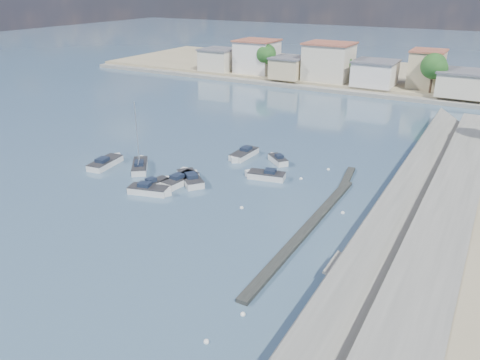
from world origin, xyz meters
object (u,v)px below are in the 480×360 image
Objects in this scene: motorboat_d at (265,175)px; motorboat_g at (243,155)px; motorboat_b at (155,184)px; motorboat_h at (151,191)px; sailboat at (140,165)px; motorboat_e at (107,163)px; motorboat_a at (182,180)px; motorboat_f at (277,160)px; motorboat_c at (190,178)px.

motorboat_d is 7.93m from motorboat_g.
motorboat_b is 0.82× the size of motorboat_h.
sailboat is (-6.24, 5.46, 0.04)m from motorboat_h.
motorboat_e is 1.16× the size of motorboat_h.
motorboat_g is 0.63× the size of sailboat.
motorboat_a is 1.08× the size of motorboat_d.
motorboat_b is 6.64m from sailboat.
motorboat_b and motorboat_f have the same top height.
motorboat_b is at bearing -33.80° from sailboat.
motorboat_c is 9.16m from motorboat_d.
sailboat reaches higher than motorboat_c.
motorboat_c is 0.90× the size of motorboat_e.
motorboat_g is (-4.93, -0.55, 0.00)m from motorboat_f.
motorboat_h is at bearing -21.18° from motorboat_e.
sailboat reaches higher than motorboat_b.
sailboat reaches higher than motorboat_f.
motorboat_b is 0.47× the size of sailboat.
motorboat_f is at bearing 6.41° from motorboat_g.
motorboat_f is 0.70× the size of motorboat_h.
sailboat is (-8.01, 0.27, 0.04)m from motorboat_c.
motorboat_d is at bearing 37.01° from motorboat_a.
motorboat_b is at bearing -139.11° from motorboat_d.
motorboat_g is at bearing 39.03° from motorboat_e.
motorboat_d is at bearing -41.38° from motorboat_g.
sailboat is (4.58, 1.26, 0.04)m from motorboat_e.
motorboat_a is at bearing -123.89° from motorboat_c.
motorboat_h is at bearing -102.01° from motorboat_g.
motorboat_a is 10.11m from motorboat_d.
motorboat_d is 0.86× the size of motorboat_e.
sailboat reaches higher than motorboat_a.
motorboat_c is at bearing 53.85° from motorboat_b.
motorboat_a is 4.51m from motorboat_h.
sailboat is at bearing 15.41° from motorboat_e.
motorboat_f is at bearing 59.56° from motorboat_c.
motorboat_a and motorboat_e have the same top height.
motorboat_h is at bearing -116.99° from motorboat_f.
motorboat_a is 12.03m from motorboat_e.
motorboat_c and motorboat_d have the same top height.
motorboat_d is at bearing 17.76° from sailboat.
motorboat_a is at bearing 0.71° from motorboat_e.
sailboat is at bearing -133.14° from motorboat_g.
motorboat_f is at bearing 36.60° from sailboat.
motorboat_g is at bearing 77.99° from motorboat_h.
motorboat_g is 14.00m from sailboat.
motorboat_f is 0.40× the size of sailboat.
motorboat_f and motorboat_h have the same top height.
motorboat_b is 1.90m from motorboat_h.
motorboat_d is 16.30m from sailboat.
motorboat_b is at bearing -13.52° from motorboat_e.
motorboat_a is 1.08× the size of motorboat_h.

